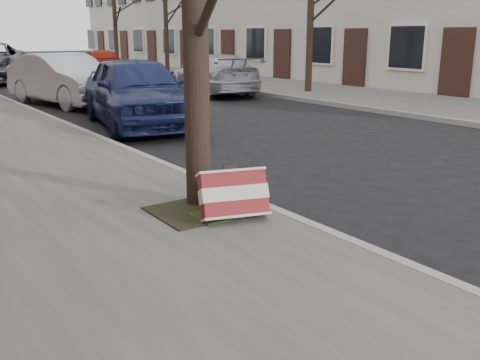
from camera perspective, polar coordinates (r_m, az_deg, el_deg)
ground at (r=6.11m, az=17.72°, el=-3.78°), size 120.00×120.00×0.00m
far_sidewalk at (r=22.33m, az=-1.14°, el=10.57°), size 4.00×70.00×0.12m
dirt_patch at (r=5.63m, az=-4.80°, el=-3.32°), size 0.85×0.85×0.02m
suitcase_red at (r=5.32m, az=-0.70°, el=-1.58°), size 0.74×0.55×0.51m
suitcase_navy at (r=5.42m, az=-0.58°, el=-1.92°), size 0.52×0.32×0.39m
car_near_front at (r=11.65m, az=-10.97°, el=9.28°), size 2.61×4.65×1.49m
car_near_mid at (r=15.72m, az=-18.14°, el=10.14°), size 2.27×4.45×1.40m
car_far_front at (r=17.80m, az=-2.98°, el=11.21°), size 2.48×4.66×1.28m
car_far_back at (r=26.07m, az=-14.65°, el=12.07°), size 2.22×4.01×1.29m
tree_far_a at (r=17.61m, az=7.53°, el=17.00°), size 0.22×0.22×4.69m
tree_far_b at (r=25.60m, az=-7.91°, el=16.19°), size 0.20×0.20×4.47m
tree_far_c at (r=30.94m, az=-13.21°, el=16.42°), size 0.22×0.22×5.17m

